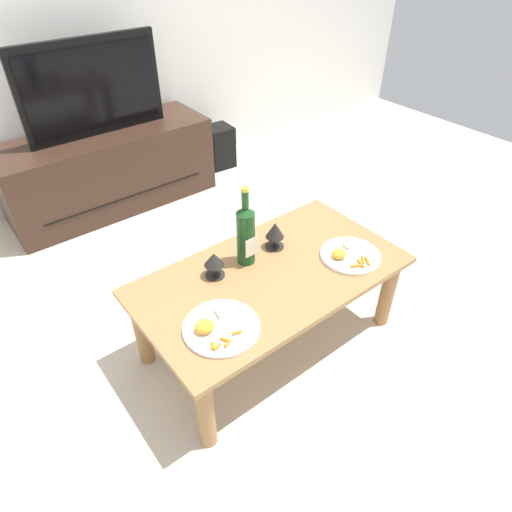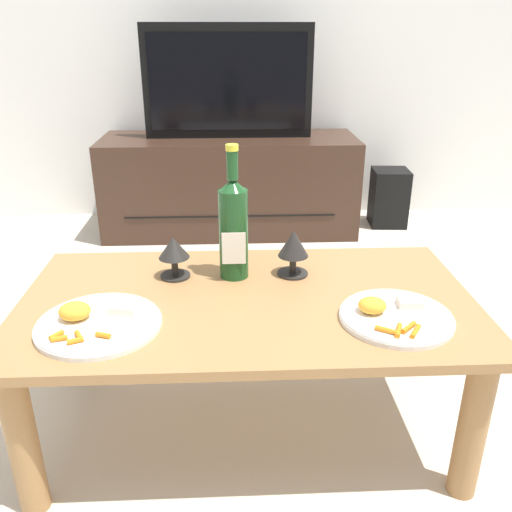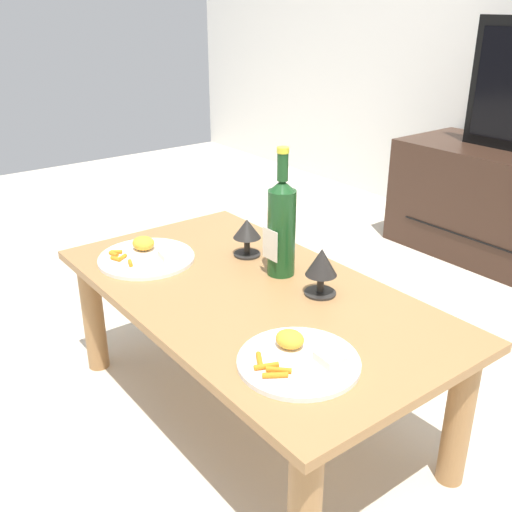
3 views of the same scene
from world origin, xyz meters
The scene contains 10 objects.
ground_plane centered at (0.00, 0.00, 0.00)m, with size 6.40×6.40×0.00m, color beige.
dining_table centered at (0.00, 0.00, 0.35)m, with size 1.18×0.65×0.42m.
tv_stand centered at (-0.05, 1.67, 0.26)m, with size 1.38×0.49×0.53m.
tv_screen centered at (-0.05, 1.67, 0.81)m, with size 0.88×0.05×0.57m.
floor_speaker centered at (0.87, 1.70, 0.16)m, with size 0.20×0.20×0.33m, color black.
wine_bottle centered at (-0.03, 0.14, 0.58)m, with size 0.08×0.08×0.37m.
goblet_left centered at (-0.20, 0.14, 0.50)m, with size 0.09×0.09×0.12m.
goblet_right centered at (0.13, 0.14, 0.51)m, with size 0.09×0.09×0.13m.
dinner_plate_left centered at (-0.36, -0.13, 0.44)m, with size 0.29×0.29×0.05m.
dinner_plate_right centered at (0.35, -0.13, 0.44)m, with size 0.27×0.27×0.05m.
Camera 1 is at (-0.96, -1.11, 1.67)m, focal length 31.16 mm.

